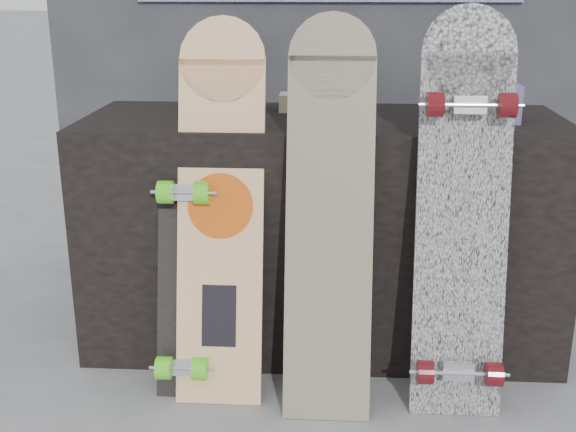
# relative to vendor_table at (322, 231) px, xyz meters

# --- Properties ---
(ground) EXTENTS (60.00, 60.00, 0.00)m
(ground) POSITION_rel_vendor_table_xyz_m (0.00, -0.50, -0.40)
(ground) COLOR slate
(ground) RESTS_ON ground
(vendor_table) EXTENTS (1.60, 0.60, 0.80)m
(vendor_table) POSITION_rel_vendor_table_xyz_m (0.00, 0.00, 0.00)
(vendor_table) COLOR black
(vendor_table) RESTS_ON ground
(booth) EXTENTS (2.40, 0.22, 2.20)m
(booth) POSITION_rel_vendor_table_xyz_m (0.00, 0.85, 0.70)
(booth) COLOR #2E2F33
(booth) RESTS_ON ground
(merch_box_purple) EXTENTS (0.18, 0.12, 0.10)m
(merch_box_purple) POSITION_rel_vendor_table_xyz_m (-0.35, 0.12, 0.45)
(merch_box_purple) COLOR #42366E
(merch_box_purple) RESTS_ON vendor_table
(merch_box_small) EXTENTS (0.14, 0.14, 0.12)m
(merch_box_small) POSITION_rel_vendor_table_xyz_m (0.55, -0.03, 0.46)
(merch_box_small) COLOR #42366E
(merch_box_small) RESTS_ON vendor_table
(merch_box_flat) EXTENTS (0.22, 0.10, 0.06)m
(merch_box_flat) POSITION_rel_vendor_table_xyz_m (-0.05, 0.12, 0.43)
(merch_box_flat) COLOR #D1B78C
(merch_box_flat) RESTS_ON vendor_table
(longboard_geisha) EXTENTS (0.26, 0.33, 1.14)m
(longboard_geisha) POSITION_rel_vendor_table_xyz_m (-0.30, -0.32, 0.20)
(longboard_geisha) COLOR beige
(longboard_geisha) RESTS_ON ground
(longboard_celtic) EXTENTS (0.26, 0.32, 1.15)m
(longboard_celtic) POSITION_rel_vendor_table_xyz_m (0.03, -0.38, 0.21)
(longboard_celtic) COLOR #CFB98D
(longboard_celtic) RESTS_ON ground
(longboard_cascadia) EXTENTS (0.27, 0.30, 1.18)m
(longboard_cascadia) POSITION_rel_vendor_table_xyz_m (0.41, -0.39, 0.21)
(longboard_cascadia) COLOR silver
(longboard_cascadia) RESTS_ON ground
(skateboard_dark) EXTENTS (0.18, 0.30, 0.80)m
(skateboard_dark) POSITION_rel_vendor_table_xyz_m (-0.41, -0.36, 0.01)
(skateboard_dark) COLOR black
(skateboard_dark) RESTS_ON ground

